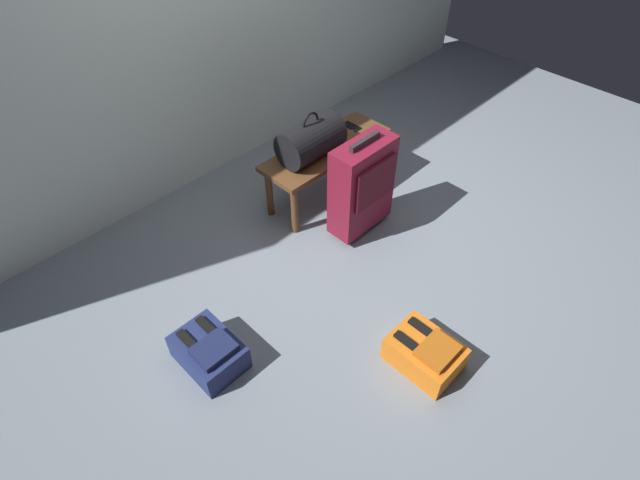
{
  "coord_description": "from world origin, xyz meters",
  "views": [
    {
      "loc": [
        -1.87,
        -1.34,
        2.46
      ],
      "look_at": [
        -0.31,
        0.21,
        0.25
      ],
      "focal_mm": 28.26,
      "sensor_mm": 36.0,
      "label": 1
    }
  ],
  "objects_px": {
    "suitcase_upright_burgundy": "(362,185)",
    "cell_phone": "(351,126)",
    "bench": "(326,155)",
    "backpack_orange": "(425,353)",
    "backpack_navy": "(209,352)",
    "duffel_bag_black": "(311,140)"
  },
  "relations": [
    {
      "from": "duffel_bag_black",
      "to": "backpack_navy",
      "type": "height_order",
      "value": "duffel_bag_black"
    },
    {
      "from": "suitcase_upright_burgundy",
      "to": "backpack_navy",
      "type": "relative_size",
      "value": 1.94
    },
    {
      "from": "bench",
      "to": "duffel_bag_black",
      "type": "distance_m",
      "value": 0.25
    },
    {
      "from": "suitcase_upright_burgundy",
      "to": "backpack_orange",
      "type": "bearing_deg",
      "value": -120.17
    },
    {
      "from": "duffel_bag_black",
      "to": "suitcase_upright_burgundy",
      "type": "xyz_separation_m",
      "value": [
        0.05,
        -0.43,
        -0.18
      ]
    },
    {
      "from": "backpack_orange",
      "to": "cell_phone",
      "type": "bearing_deg",
      "value": 55.88
    },
    {
      "from": "bench",
      "to": "cell_phone",
      "type": "bearing_deg",
      "value": 9.3
    },
    {
      "from": "bench",
      "to": "backpack_orange",
      "type": "height_order",
      "value": "bench"
    },
    {
      "from": "bench",
      "to": "backpack_orange",
      "type": "distance_m",
      "value": 1.57
    },
    {
      "from": "bench",
      "to": "backpack_navy",
      "type": "bearing_deg",
      "value": -159.32
    },
    {
      "from": "duffel_bag_black",
      "to": "cell_phone",
      "type": "distance_m",
      "value": 0.49
    },
    {
      "from": "suitcase_upright_burgundy",
      "to": "backpack_orange",
      "type": "relative_size",
      "value": 1.94
    },
    {
      "from": "bench",
      "to": "suitcase_upright_burgundy",
      "type": "distance_m",
      "value": 0.44
    },
    {
      "from": "bench",
      "to": "cell_phone",
      "type": "height_order",
      "value": "cell_phone"
    },
    {
      "from": "cell_phone",
      "to": "backpack_orange",
      "type": "relative_size",
      "value": 0.38
    },
    {
      "from": "duffel_bag_black",
      "to": "backpack_orange",
      "type": "relative_size",
      "value": 1.16
    },
    {
      "from": "duffel_bag_black",
      "to": "cell_phone",
      "type": "xyz_separation_m",
      "value": [
        0.47,
        0.05,
        -0.13
      ]
    },
    {
      "from": "backpack_orange",
      "to": "bench",
      "type": "bearing_deg",
      "value": 64.52
    },
    {
      "from": "suitcase_upright_burgundy",
      "to": "cell_phone",
      "type": "bearing_deg",
      "value": 48.82
    },
    {
      "from": "bench",
      "to": "duffel_bag_black",
      "type": "relative_size",
      "value": 2.27
    },
    {
      "from": "suitcase_upright_burgundy",
      "to": "backpack_navy",
      "type": "bearing_deg",
      "value": -174.39
    },
    {
      "from": "duffel_bag_black",
      "to": "backpack_navy",
      "type": "xyz_separation_m",
      "value": [
        -1.34,
        -0.56,
        -0.46
      ]
    }
  ]
}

